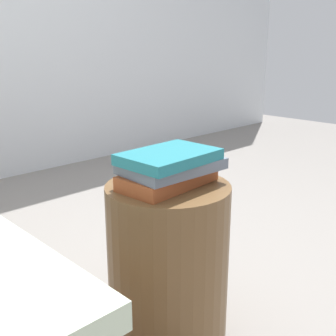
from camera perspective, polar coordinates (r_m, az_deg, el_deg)
ground_plane at (r=1.45m, az=0.00°, el=-21.27°), size 8.00×8.00×0.00m
side_table at (r=1.32m, az=0.00°, el=-12.67°), size 0.37×0.37×0.50m
book_rust at (r=1.21m, az=0.26°, el=-1.40°), size 0.30×0.17×0.04m
book_slate at (r=1.20m, az=0.55°, el=0.31°), size 0.29×0.19×0.03m
book_teal at (r=1.18m, az=0.16°, el=1.56°), size 0.28×0.19×0.03m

